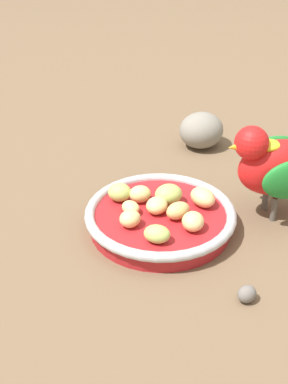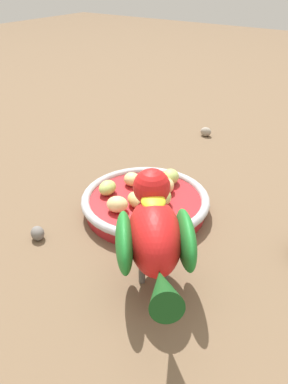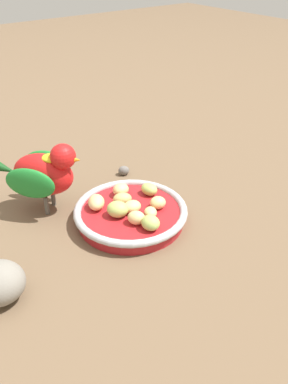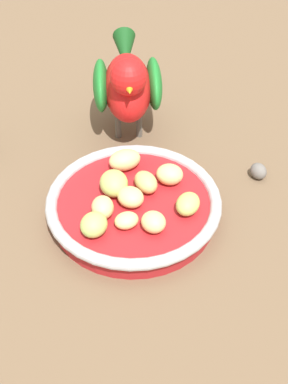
% 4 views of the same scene
% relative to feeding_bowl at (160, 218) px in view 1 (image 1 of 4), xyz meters
% --- Properties ---
extents(ground_plane, '(4.00, 4.00, 0.00)m').
position_rel_feeding_bowl_xyz_m(ground_plane, '(-0.01, -0.03, -0.02)').
color(ground_plane, brown).
extents(feeding_bowl, '(0.20, 0.20, 0.03)m').
position_rel_feeding_bowl_xyz_m(feeding_bowl, '(0.00, 0.00, 0.00)').
color(feeding_bowl, '#AD1E23').
rests_on(feeding_bowl, ground_plane).
extents(apple_piece_0, '(0.05, 0.05, 0.02)m').
position_rel_feeding_bowl_xyz_m(apple_piece_0, '(-0.04, -0.04, 0.02)').
color(apple_piece_0, '#E5C67F').
rests_on(apple_piece_0, feeding_bowl).
extents(apple_piece_1, '(0.04, 0.04, 0.03)m').
position_rel_feeding_bowl_xyz_m(apple_piece_1, '(0.06, -0.01, 0.02)').
color(apple_piece_1, '#B2CC66').
rests_on(apple_piece_1, feeding_bowl).
extents(apple_piece_2, '(0.04, 0.04, 0.02)m').
position_rel_feeding_bowl_xyz_m(apple_piece_2, '(-0.05, 0.01, 0.02)').
color(apple_piece_2, '#E5C67F').
rests_on(apple_piece_2, feeding_bowl).
extents(apple_piece_3, '(0.03, 0.03, 0.02)m').
position_rel_feeding_bowl_xyz_m(apple_piece_3, '(0.01, -0.00, 0.02)').
color(apple_piece_3, '#E5C67F').
rests_on(apple_piece_3, feeding_bowl).
extents(apple_piece_4, '(0.04, 0.04, 0.02)m').
position_rel_feeding_bowl_xyz_m(apple_piece_4, '(-0.02, -0.00, 0.02)').
color(apple_piece_4, tan).
rests_on(apple_piece_4, feeding_bowl).
extents(apple_piece_5, '(0.05, 0.05, 0.03)m').
position_rel_feeding_bowl_xyz_m(apple_piece_5, '(0.00, -0.03, 0.02)').
color(apple_piece_5, '#B2CC66').
rests_on(apple_piece_5, feeding_bowl).
extents(apple_piece_6, '(0.04, 0.03, 0.02)m').
position_rel_feeding_bowl_xyz_m(apple_piece_6, '(-0.02, 0.06, 0.02)').
color(apple_piece_6, '#B2CC66').
rests_on(apple_piece_6, feeding_bowl).
extents(apple_piece_7, '(0.03, 0.04, 0.02)m').
position_rel_feeding_bowl_xyz_m(apple_piece_7, '(0.02, 0.04, 0.02)').
color(apple_piece_7, '#E5C67F').
rests_on(apple_piece_7, feeding_bowl).
extents(apple_piece_8, '(0.03, 0.03, 0.02)m').
position_rel_feeding_bowl_xyz_m(apple_piece_8, '(0.04, 0.02, 0.02)').
color(apple_piece_8, '#E5C67F').
rests_on(apple_piece_8, feeding_bowl).
extents(apple_piece_9, '(0.04, 0.04, 0.02)m').
position_rel_feeding_bowl_xyz_m(apple_piece_9, '(0.04, -0.02, 0.02)').
color(apple_piece_9, '#E5C67F').
rests_on(apple_piece_9, feeding_bowl).
extents(parrot, '(0.17, 0.15, 0.14)m').
position_rel_feeding_bowl_xyz_m(parrot, '(-0.13, -0.10, 0.06)').
color(parrot, '#59544C').
rests_on(parrot, ground_plane).
extents(rock_large, '(0.10, 0.10, 0.06)m').
position_rel_feeding_bowl_xyz_m(rock_large, '(0.04, -0.26, 0.01)').
color(rock_large, gray).
rests_on(rock_large, ground_plane).
extents(pebble_0, '(0.03, 0.03, 0.02)m').
position_rel_feeding_bowl_xyz_m(pebble_0, '(-0.15, 0.09, -0.01)').
color(pebble_0, slate).
rests_on(pebble_0, ground_plane).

